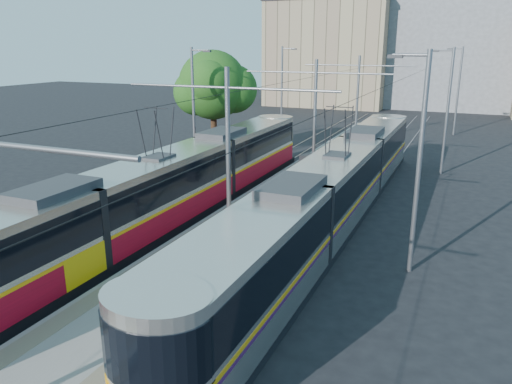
% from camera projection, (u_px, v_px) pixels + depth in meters
% --- Properties ---
extents(ground, '(160.00, 160.00, 0.00)m').
position_uv_depth(ground, '(107.00, 336.00, 14.50)').
color(ground, black).
rests_on(ground, ground).
extents(platform, '(4.00, 50.00, 0.30)m').
position_uv_depth(platform, '(298.00, 186.00, 29.39)').
color(platform, gray).
rests_on(platform, ground).
extents(tactile_strip_left, '(0.70, 50.00, 0.01)m').
position_uv_depth(tactile_strip_left, '(275.00, 180.00, 29.91)').
color(tactile_strip_left, gray).
rests_on(tactile_strip_left, platform).
extents(tactile_strip_right, '(0.70, 50.00, 0.01)m').
position_uv_depth(tactile_strip_right, '(321.00, 186.00, 28.79)').
color(tactile_strip_right, gray).
rests_on(tactile_strip_right, platform).
extents(rails, '(8.71, 70.00, 0.03)m').
position_uv_depth(rails, '(298.00, 188.00, 29.43)').
color(rails, gray).
rests_on(rails, ground).
extents(tram_left, '(2.43, 30.73, 5.50)m').
position_uv_depth(tram_left, '(160.00, 192.00, 22.62)').
color(tram_left, black).
rests_on(tram_left, ground).
extents(tram_right, '(2.43, 30.36, 5.50)m').
position_uv_depth(tram_right, '(335.00, 187.00, 22.92)').
color(tram_right, black).
rests_on(tram_right, ground).
extents(catenary, '(9.20, 70.00, 7.00)m').
position_uv_depth(catenary, '(282.00, 118.00, 25.65)').
color(catenary, slate).
rests_on(catenary, platform).
extents(street_lamps, '(15.18, 38.22, 8.00)m').
position_uv_depth(street_lamps, '(320.00, 109.00, 31.77)').
color(street_lamps, slate).
rests_on(street_lamps, ground).
extents(shelter, '(0.82, 1.10, 2.20)m').
position_uv_depth(shelter, '(308.00, 173.00, 26.94)').
color(shelter, black).
rests_on(shelter, platform).
extents(tree, '(5.38, 4.98, 7.82)m').
position_uv_depth(tree, '(218.00, 86.00, 35.52)').
color(tree, '#382314').
rests_on(tree, ground).
extents(building_left, '(16.32, 12.24, 14.10)m').
position_uv_depth(building_left, '(332.00, 53.00, 69.06)').
color(building_left, '#9A8A68').
rests_on(building_left, ground).
extents(building_centre, '(18.36, 14.28, 15.56)m').
position_uv_depth(building_centre, '(457.00, 47.00, 66.23)').
color(building_centre, gray).
rests_on(building_centre, ground).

